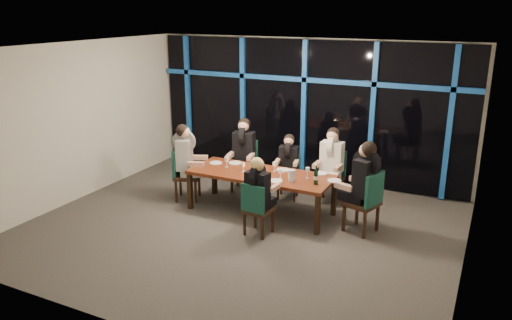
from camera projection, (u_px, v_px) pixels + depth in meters
The scene contains 29 objects.
room at pixel (239, 111), 7.87m from camera, with size 7.04×7.00×3.02m.
window_wall at pixel (305, 108), 10.52m from camera, with size 6.86×0.43×2.94m.
dining_table at pixel (261, 177), 8.96m from camera, with size 2.60×1.00×0.75m.
chair_far_left at pixel (245, 162), 10.14m from camera, with size 0.55×0.55×1.02m.
chair_far_mid at pixel (289, 173), 9.76m from camera, with size 0.48×0.48×0.87m.
chair_far_right at pixel (332, 173), 9.51m from camera, with size 0.47×0.47×1.00m.
chair_end_left at pixel (183, 171), 9.59m from camera, with size 0.62×0.62×1.02m.
chair_end_right at pixel (367, 199), 8.14m from camera, with size 0.62×0.62×1.07m.
chair_near_mid at pixel (256, 207), 8.06m from camera, with size 0.46×0.46×0.91m.
diner_far_left at pixel (243, 144), 9.94m from camera, with size 0.56×0.68×0.99m.
diner_far_mid at pixel (288, 157), 9.58m from camera, with size 0.48×0.58×0.85m.
diner_far_right at pixel (331, 155), 9.32m from camera, with size 0.50×0.62×0.97m.
diner_end_left at pixel (186, 151), 9.47m from camera, with size 0.70×0.63×1.00m.
diner_end_right at pixel (364, 174), 8.07m from camera, with size 0.73×0.63×1.04m.
diner_near_mid at pixel (259, 184), 8.02m from camera, with size 0.47×0.58×0.89m.
plate_far_left at pixel (235, 163), 9.49m from camera, with size 0.24×0.24×0.01m, color white.
plate_far_mid at pixel (283, 170), 9.08m from camera, with size 0.24×0.24×0.01m, color white.
plate_far_right at pixel (321, 173), 8.90m from camera, with size 0.24×0.24×0.01m, color white.
plate_end_left at pixel (216, 163), 9.49m from camera, with size 0.24×0.24×0.01m, color white.
plate_end_right at pixel (332, 180), 8.54m from camera, with size 0.24×0.24×0.01m, color white.
plate_near_mid at pixel (275, 181), 8.51m from camera, with size 0.24×0.24×0.01m, color white.
wine_bottle at pixel (316, 177), 8.33m from camera, with size 0.07×0.07×0.32m.
water_pitcher at pixel (291, 176), 8.48m from camera, with size 0.13×0.11×0.21m.
tea_light at pixel (256, 175), 8.80m from camera, with size 0.05×0.05×0.03m, color #F39648.
wine_glass_a at pixel (243, 165), 8.99m from camera, with size 0.06×0.06×0.16m.
wine_glass_b at pixel (274, 164), 9.00m from camera, with size 0.07×0.07×0.17m.
wine_glass_c at pixel (280, 172), 8.62m from camera, with size 0.06×0.06×0.16m.
wine_glass_d at pixel (226, 160), 9.22m from camera, with size 0.08×0.08×0.20m.
wine_glass_e at pixel (308, 170), 8.63m from camera, with size 0.07×0.07×0.19m.
Camera 1 is at (3.66, -6.84, 3.61)m, focal length 35.00 mm.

